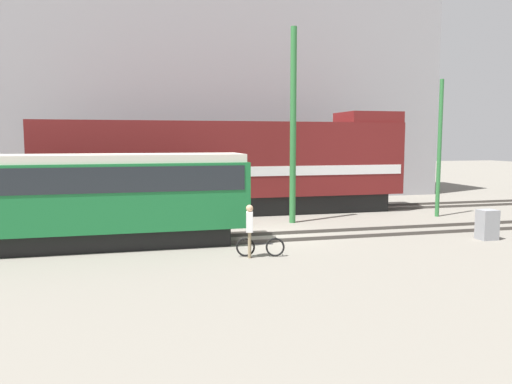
% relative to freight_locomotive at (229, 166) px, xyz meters
% --- Properties ---
extents(ground_plane, '(120.00, 120.00, 0.00)m').
position_rel_freight_locomotive_xyz_m(ground_plane, '(0.48, -6.26, -2.56)').
color(ground_plane, slate).
extents(track_near, '(60.00, 1.50, 0.14)m').
position_rel_freight_locomotive_xyz_m(track_near, '(0.48, -6.95, -2.49)').
color(track_near, '#47423D').
rests_on(track_near, ground).
extents(track_far, '(60.00, 1.51, 0.14)m').
position_rel_freight_locomotive_xyz_m(track_far, '(0.48, -0.00, -2.49)').
color(track_far, '#47423D').
rests_on(track_far, ground).
extents(building_backdrop, '(31.58, 6.00, 15.53)m').
position_rel_freight_locomotive_xyz_m(building_backdrop, '(0.48, 8.66, 5.20)').
color(building_backdrop, '#99999E').
rests_on(building_backdrop, ground).
extents(freight_locomotive, '(19.19, 3.04, 5.49)m').
position_rel_freight_locomotive_xyz_m(freight_locomotive, '(0.00, 0.00, 0.00)').
color(freight_locomotive, black).
rests_on(freight_locomotive, ground).
extents(streetcar, '(11.85, 2.54, 3.45)m').
position_rel_freight_locomotive_xyz_m(streetcar, '(-6.74, -6.95, -0.59)').
color(streetcar, black).
rests_on(streetcar, ground).
extents(bicycle, '(1.63, 0.58, 0.71)m').
position_rel_freight_locomotive_xyz_m(bicycle, '(-0.87, -9.81, -2.23)').
color(bicycle, black).
rests_on(bicycle, ground).
extents(person, '(0.30, 0.40, 1.81)m').
position_rel_freight_locomotive_xyz_m(person, '(-1.26, -9.86, -1.46)').
color(person, '#8C7A5B').
rests_on(person, ground).
extents(utility_pole_left, '(0.29, 0.29, 9.17)m').
position_rel_freight_locomotive_xyz_m(utility_pole_left, '(2.38, -3.47, 2.02)').
color(utility_pole_left, '#2D7238').
rests_on(utility_pole_left, ground).
extents(utility_pole_center, '(0.21, 0.21, 7.01)m').
position_rel_freight_locomotive_xyz_m(utility_pole_center, '(10.27, -3.47, 0.94)').
color(utility_pole_center, '#2D7238').
rests_on(utility_pole_center, ground).
extents(signal_box, '(0.70, 0.60, 1.20)m').
position_rel_freight_locomotive_xyz_m(signal_box, '(8.65, -9.22, -1.96)').
color(signal_box, gray).
rests_on(signal_box, ground).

